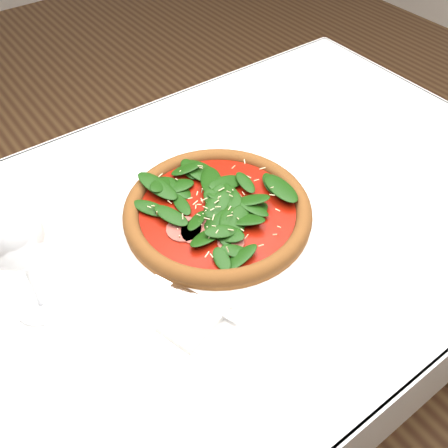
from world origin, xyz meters
TOP-DOWN VIEW (x-y plane):
  - ground at (0.00, 0.00)m, footprint 6.00×6.00m
  - dining_table at (0.00, 0.00)m, footprint 1.21×0.81m
  - plate at (-0.05, 0.00)m, footprint 0.38×0.38m
  - pizza at (-0.05, 0.00)m, footprint 0.43×0.43m
  - wine_glass at (-0.37, 0.02)m, footprint 0.09×0.09m
  - napkin at (-0.17, -0.13)m, footprint 0.16×0.11m
  - fork at (-0.19, -0.11)m, footprint 0.08×0.15m
  - saucer_far at (0.31, 0.12)m, footprint 0.15×0.15m

SIDE VIEW (x-z plane):
  - ground at x=0.00m, z-range 0.00..0.00m
  - dining_table at x=0.00m, z-range 0.27..1.02m
  - napkin at x=-0.17m, z-range 0.75..0.76m
  - saucer_far at x=0.31m, z-range 0.75..0.76m
  - plate at x=-0.05m, z-range 0.75..0.77m
  - fork at x=-0.19m, z-range 0.76..0.77m
  - pizza at x=-0.05m, z-range 0.76..0.80m
  - wine_glass at x=-0.37m, z-range 0.79..1.01m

